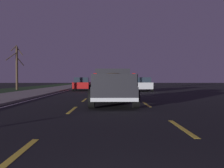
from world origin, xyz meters
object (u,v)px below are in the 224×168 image
pickup_truck (113,85)px  sedan_silver (142,84)px  bare_tree_far (17,67)px  sedan_red (82,84)px

pickup_truck → sedan_silver: bearing=-13.3°
pickup_truck → bare_tree_far: bearing=33.0°
pickup_truck → bare_tree_far: bare_tree_far is taller
pickup_truck → sedan_red: pickup_truck is taller
pickup_truck → sedan_red: 16.74m
sedan_red → sedan_silver: 7.11m
bare_tree_far → sedan_red: bearing=-102.4°
sedan_red → sedan_silver: (-1.37, -6.98, 0.00)m
pickup_truck → sedan_red: bearing=11.8°
sedan_red → bare_tree_far: size_ratio=0.79×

